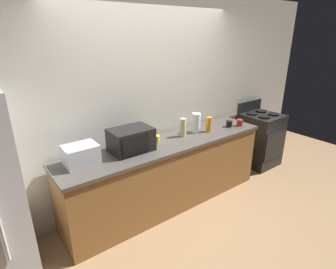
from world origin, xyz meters
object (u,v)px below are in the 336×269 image
toaster_oven (81,155)px  bottle_hand_soap (183,127)px  bottle_dish_soap (209,124)px  mug_yellow (156,139)px  microwave (131,140)px  paper_towel_roll (196,123)px  mug_black (229,124)px  mug_red (240,123)px  stove_range (260,139)px

toaster_oven → bottle_hand_soap: 1.37m
bottle_dish_soap → mug_yellow: bottle_dish_soap is taller
microwave → paper_towel_roll: (1.02, 0.00, 0.00)m
paper_towel_roll → bottle_hand_soap: 0.24m
toaster_oven → mug_yellow: size_ratio=3.59×
bottle_hand_soap → bottle_dish_soap: bottle_hand_soap is taller
microwave → mug_black: (1.57, -0.12, -0.09)m
paper_towel_roll → mug_red: size_ratio=2.86×
paper_towel_roll → mug_yellow: 0.66m
stove_range → bottle_dish_soap: (-1.32, -0.03, 0.54)m
paper_towel_roll → bottle_dish_soap: size_ratio=1.30×
stove_range → mug_black: 1.05m
paper_towel_roll → bottle_dish_soap: paper_towel_roll is taller
bottle_dish_soap → stove_range: bearing=1.5°
bottle_hand_soap → mug_red: bearing=-10.7°
bottle_dish_soap → mug_red: bottle_dish_soap is taller
toaster_oven → bottle_dish_soap: 1.77m
stove_range → bottle_hand_soap: 1.81m
stove_range → mug_yellow: stove_range is taller
mug_yellow → stove_range: bearing=-1.9°
mug_red → stove_range: bearing=10.1°
bottle_dish_soap → mug_black: size_ratio=2.31×
mug_yellow → toaster_oven: bearing=-179.4°
bottle_hand_soap → mug_red: 0.96m
bottle_dish_soap → mug_black: (0.39, -0.04, -0.06)m
stove_range → toaster_oven: 3.14m
toaster_oven → paper_towel_roll: bearing=-0.4°
paper_towel_roll → mug_yellow: (-0.65, 0.02, -0.09)m
microwave → bottle_hand_soap: microwave is taller
microwave → bottle_dish_soap: (1.18, -0.08, -0.03)m
toaster_oven → mug_red: toaster_oven is taller
stove_range → mug_red: stove_range is taller
toaster_oven → paper_towel_roll: 1.61m
paper_towel_roll → stove_range: bearing=-1.9°
toaster_oven → mug_red: (2.31, -0.20, -0.06)m
microwave → mug_red: bearing=-6.2°
bottle_hand_soap → bottle_dish_soap: size_ratio=1.18×
stove_range → microwave: bearing=178.9°
stove_range → bottle_hand_soap: bottle_hand_soap is taller
microwave → toaster_oven: size_ratio=1.41×
bottle_hand_soap → stove_range: bearing=-1.3°
bottle_hand_soap → mug_black: bearing=-8.1°
mug_red → mug_black: mug_red is taller
mug_red → paper_towel_roll: bearing=164.9°
mug_red → mug_yellow: size_ratio=1.00×
toaster_oven → mug_black: 2.16m
microwave → mug_red: 1.73m
microwave → mug_red: size_ratio=5.08×
mug_red → mug_black: size_ratio=1.05×
mug_red → microwave: bearing=173.8°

